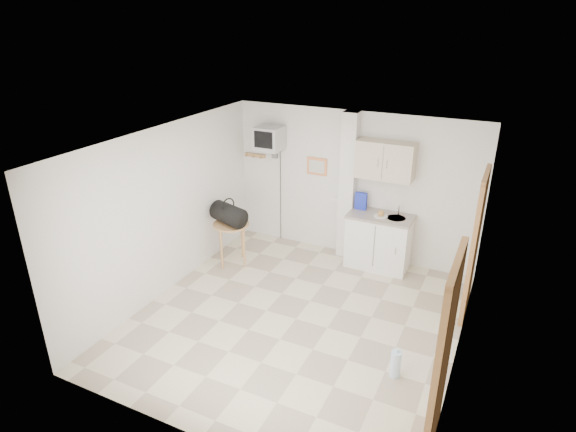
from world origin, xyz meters
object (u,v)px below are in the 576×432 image
at_px(round_table, 231,229).
at_px(duffel_bag, 229,214).
at_px(crt_television, 269,139).
at_px(water_bottle, 396,364).

bearing_deg(round_table, duffel_bag, -149.26).
distance_m(crt_television, duffel_bag, 1.48).
xyz_separation_m(round_table, duffel_bag, (-0.03, -0.02, 0.28)).
distance_m(crt_television, round_table, 1.67).
bearing_deg(water_bottle, duffel_bag, 154.53).
distance_m(crt_television, water_bottle, 4.29).
height_order(crt_television, duffel_bag, crt_television).
relative_size(round_table, water_bottle, 1.89).
relative_size(round_table, duffel_bag, 1.08).
bearing_deg(crt_television, round_table, -101.23).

